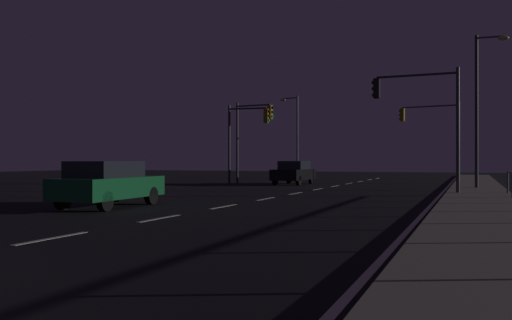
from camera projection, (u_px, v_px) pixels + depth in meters
The scene contains 12 objects.
ground_plane at pixel (269, 198), 22.32m from camera, with size 112.00×112.00×0.00m, color black.
sidewalk_right at pixel (480, 202), 19.22m from camera, with size 2.74×77.00×0.14m, color gray.
lane_markings_center at pixel (295, 193), 25.56m from camera, with size 0.14×50.00×0.01m.
lane_edge_line at pixel (440, 195), 24.47m from camera, with size 0.14×53.00×0.01m.
car at pixel (108, 183), 18.04m from camera, with size 2.07×4.50×1.57m.
car_oncoming at pixel (294, 172), 35.56m from camera, with size 1.83×4.40×1.57m.
traffic_light_mid_right at pixel (420, 106), 24.72m from camera, with size 4.00×0.34×5.72m.
traffic_light_mid_left at pixel (252, 127), 36.75m from camera, with size 2.90×0.52×5.69m.
traffic_light_near_right at pixel (432, 126), 38.03m from camera, with size 4.24×0.82×5.63m.
traffic_light_far_right at pixel (246, 129), 35.56m from camera, with size 2.90×0.57×5.36m.
street_lamp_across_street at pixel (481, 98), 28.43m from camera, with size 1.69×0.36×8.22m.
street_lamp_mid_block at pixel (295, 129), 50.18m from camera, with size 1.94×0.62×7.73m.
Camera 1 is at (7.91, -3.39, 1.58)m, focal length 37.11 mm.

